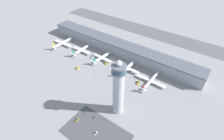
{
  "coord_description": "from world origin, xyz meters",
  "views": [
    {
      "loc": [
        131.95,
        -129.58,
        154.09
      ],
      "look_at": [
        24.06,
        18.24,
        8.4
      ],
      "focal_mm": 28.0,
      "sensor_mm": 36.0,
      "label": 1
    }
  ],
  "objects_px": {
    "airplane_gate_delta": "(127,68)",
    "service_truck_catering": "(106,63)",
    "airplane_gate_charlie": "(102,58)",
    "car_silver_sedan": "(77,120)",
    "control_tower": "(118,89)",
    "service_truck_baggage": "(77,68)",
    "car_yellow_taxi": "(96,133)",
    "service_truck_water": "(138,82)",
    "service_truck_fuel": "(92,57)",
    "car_blue_compact": "(95,117)",
    "airplane_gate_echo": "(151,81)",
    "car_red_hatchback": "(86,112)",
    "airplane_gate_bravo": "(81,50)",
    "airplane_gate_alpha": "(63,43)"
  },
  "relations": [
    {
      "from": "airplane_gate_alpha",
      "to": "car_red_hatchback",
      "type": "bearing_deg",
      "value": -32.4
    },
    {
      "from": "control_tower",
      "to": "service_truck_water",
      "type": "distance_m",
      "value": 60.4
    },
    {
      "from": "airplane_gate_echo",
      "to": "car_red_hatchback",
      "type": "relative_size",
      "value": 10.11
    },
    {
      "from": "airplane_gate_alpha",
      "to": "car_blue_compact",
      "type": "height_order",
      "value": "airplane_gate_alpha"
    },
    {
      "from": "airplane_gate_delta",
      "to": "car_silver_sedan",
      "type": "distance_m",
      "value": 100.69
    },
    {
      "from": "airplane_gate_delta",
      "to": "car_silver_sedan",
      "type": "bearing_deg",
      "value": -88.87
    },
    {
      "from": "airplane_gate_delta",
      "to": "car_yellow_taxi",
      "type": "distance_m",
      "value": 104.62
    },
    {
      "from": "control_tower",
      "to": "car_yellow_taxi",
      "type": "distance_m",
      "value": 48.24
    },
    {
      "from": "car_yellow_taxi",
      "to": "car_blue_compact",
      "type": "height_order",
      "value": "car_blue_compact"
    },
    {
      "from": "airplane_gate_charlie",
      "to": "airplane_gate_delta",
      "type": "xyz_separation_m",
      "value": [
        45.34,
        0.09,
        0.72
      ]
    },
    {
      "from": "car_yellow_taxi",
      "to": "airplane_gate_echo",
      "type": "bearing_deg",
      "value": 83.78
    },
    {
      "from": "airplane_gate_delta",
      "to": "service_truck_catering",
      "type": "bearing_deg",
      "value": -172.59
    },
    {
      "from": "airplane_gate_charlie",
      "to": "car_silver_sedan",
      "type": "relative_size",
      "value": 8.31
    },
    {
      "from": "control_tower",
      "to": "airplane_gate_echo",
      "type": "xyz_separation_m",
      "value": [
        9.32,
        60.72,
        -28.64
      ]
    },
    {
      "from": "airplane_gate_echo",
      "to": "service_truck_baggage",
      "type": "xyz_separation_m",
      "value": [
        -98.01,
        -33.88,
        -2.96
      ]
    },
    {
      "from": "airplane_gate_bravo",
      "to": "control_tower",
      "type": "bearing_deg",
      "value": -28.31
    },
    {
      "from": "airplane_gate_echo",
      "to": "car_yellow_taxi",
      "type": "bearing_deg",
      "value": -96.22
    },
    {
      "from": "airplane_gate_delta",
      "to": "service_truck_baggage",
      "type": "distance_m",
      "value": 71.09
    },
    {
      "from": "service_truck_water",
      "to": "car_yellow_taxi",
      "type": "xyz_separation_m",
      "value": [
        2.4,
        -87.52,
        -0.55
      ]
    },
    {
      "from": "car_yellow_taxi",
      "to": "control_tower",
      "type": "bearing_deg",
      "value": 88.03
    },
    {
      "from": "car_red_hatchback",
      "to": "car_blue_compact",
      "type": "relative_size",
      "value": 0.97
    },
    {
      "from": "airplane_gate_alpha",
      "to": "airplane_gate_charlie",
      "type": "bearing_deg",
      "value": 3.9
    },
    {
      "from": "airplane_gate_echo",
      "to": "service_truck_baggage",
      "type": "height_order",
      "value": "airplane_gate_echo"
    },
    {
      "from": "service_truck_baggage",
      "to": "car_yellow_taxi",
      "type": "distance_m",
      "value": 107.74
    },
    {
      "from": "airplane_gate_bravo",
      "to": "service_truck_baggage",
      "type": "bearing_deg",
      "value": -53.56
    },
    {
      "from": "service_truck_catering",
      "to": "car_blue_compact",
      "type": "relative_size",
      "value": 1.75
    },
    {
      "from": "airplane_gate_bravo",
      "to": "car_yellow_taxi",
      "type": "bearing_deg",
      "value": -40.81
    },
    {
      "from": "service_truck_fuel",
      "to": "car_silver_sedan",
      "type": "relative_size",
      "value": 1.5
    },
    {
      "from": "airplane_gate_bravo",
      "to": "car_blue_compact",
      "type": "height_order",
      "value": "airplane_gate_bravo"
    },
    {
      "from": "control_tower",
      "to": "airplane_gate_delta",
      "type": "height_order",
      "value": "control_tower"
    },
    {
      "from": "car_red_hatchback",
      "to": "service_truck_catering",
      "type": "bearing_deg",
      "value": 113.75
    },
    {
      "from": "car_blue_compact",
      "to": "airplane_gate_alpha",
      "type": "bearing_deg",
      "value": 150.15
    },
    {
      "from": "airplane_gate_delta",
      "to": "car_yellow_taxi",
      "type": "relative_size",
      "value": 7.93
    },
    {
      "from": "airplane_gate_charlie",
      "to": "airplane_gate_bravo",
      "type": "bearing_deg",
      "value": -175.64
    },
    {
      "from": "service_truck_fuel",
      "to": "car_yellow_taxi",
      "type": "relative_size",
      "value": 1.47
    },
    {
      "from": "service_truck_catering",
      "to": "car_blue_compact",
      "type": "distance_m",
      "value": 96.27
    },
    {
      "from": "airplane_gate_echo",
      "to": "car_yellow_taxi",
      "type": "xyz_separation_m",
      "value": [
        -10.56,
        -96.8,
        -3.35
      ]
    },
    {
      "from": "service_truck_fuel",
      "to": "car_blue_compact",
      "type": "bearing_deg",
      "value": -47.39
    },
    {
      "from": "car_red_hatchback",
      "to": "airplane_gate_bravo",
      "type": "bearing_deg",
      "value": 136.13
    },
    {
      "from": "control_tower",
      "to": "car_red_hatchback",
      "type": "bearing_deg",
      "value": -139.6
    },
    {
      "from": "control_tower",
      "to": "airplane_gate_bravo",
      "type": "xyz_separation_m",
      "value": [
        -114.36,
        61.62,
        -28.3
      ]
    },
    {
      "from": "airplane_gate_charlie",
      "to": "control_tower",
      "type": "bearing_deg",
      "value": -41.15
    },
    {
      "from": "control_tower",
      "to": "service_truck_catering",
      "type": "bearing_deg",
      "value": 136.34
    },
    {
      "from": "control_tower",
      "to": "service_truck_baggage",
      "type": "height_order",
      "value": "control_tower"
    },
    {
      "from": "airplane_gate_alpha",
      "to": "airplane_gate_charlie",
      "type": "relative_size",
      "value": 1.11
    },
    {
      "from": "airplane_gate_echo",
      "to": "service_truck_fuel",
      "type": "relative_size",
      "value": 6.31
    },
    {
      "from": "service_truck_catering",
      "to": "car_silver_sedan",
      "type": "height_order",
      "value": "service_truck_catering"
    },
    {
      "from": "airplane_gate_charlie",
      "to": "car_yellow_taxi",
      "type": "distance_m",
      "value": 124.37
    },
    {
      "from": "service_truck_fuel",
      "to": "airplane_gate_charlie",
      "type": "bearing_deg",
      "value": 15.68
    },
    {
      "from": "control_tower",
      "to": "service_truck_fuel",
      "type": "relative_size",
      "value": 10.28
    }
  ]
}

